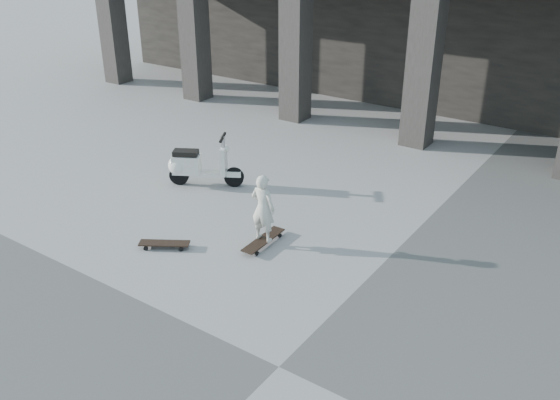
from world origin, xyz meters
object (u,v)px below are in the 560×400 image
Objects in this scene: skateboard_spare at (164,244)px; child at (263,208)px; longboard at (263,240)px; scooter at (193,165)px.

skateboard_spare is 1.79m from child.
scooter is (-2.67, 1.20, 0.35)m from longboard.
child reaches higher than longboard.
scooter is (-1.36, 2.25, 0.36)m from skateboard_spare.
longboard is at bearing -53.68° from scooter.
longboard and skateboard_spare have the same top height.
skateboard_spare is at bearing 126.49° from longboard.
skateboard_spare is at bearing -88.41° from scooter.
longboard is 2.95m from scooter.
skateboard_spare is 0.59× the size of scooter.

